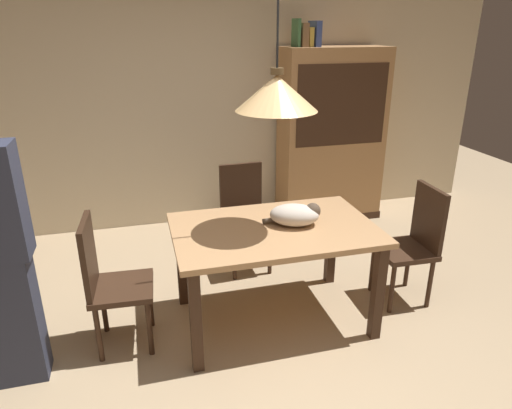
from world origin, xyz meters
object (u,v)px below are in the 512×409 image
Objects in this scene: cat_sleeping at (296,215)px; book_brown_thick at (302,35)px; chair_far_back at (244,212)px; book_yellow_short at (308,37)px; chair_left_side at (108,279)px; hutch_bookcase at (331,140)px; book_green_slim at (296,33)px; chair_right_side at (414,240)px; dining_table at (274,240)px; book_blue_wide at (315,34)px; pendant_lamp at (277,93)px.

book_brown_thick is (0.65, 1.74, 1.13)m from cat_sleeping.
book_yellow_short is (0.88, 0.86, 1.43)m from chair_far_back.
chair_left_side is 0.50× the size of hutch_bookcase.
book_yellow_short reaches higher than chair_left_side.
book_brown_thick is at bearing 0.00° from book_green_slim.
hutch_bookcase is (0.05, 1.74, 0.38)m from chair_right_side.
cat_sleeping is (-0.97, 0.00, 0.32)m from chair_right_side.
book_brown_thick is (0.80, 1.74, 1.31)m from dining_table.
book_blue_wide is at bearing 61.70° from dining_table.
cat_sleeping is at bearing -112.41° from book_yellow_short.
book_blue_wide is (-0.24, 0.00, 1.08)m from hutch_bookcase.
book_blue_wide reaches higher than book_brown_thick.
chair_right_side is 4.65× the size of book_yellow_short.
cat_sleeping is (0.16, -0.88, 0.32)m from chair_far_back.
chair_far_back is at bearing 90.23° from pendant_lamp.
pendant_lamp is 2.24m from hutch_bookcase.
chair_right_side is 1.02m from cat_sleeping.
chair_right_side reaches higher than cat_sleeping.
chair_far_back is 1.86m from book_green_slim.
chair_far_back is at bearing -143.93° from hutch_bookcase.
hutch_bookcase is 7.71× the size of book_brown_thick.
chair_far_back is 2.29× the size of cat_sleeping.
book_brown_thick is (0.80, 1.74, 0.30)m from pendant_lamp.
cat_sleeping is 2.22m from book_blue_wide.
book_brown_thick is 0.13m from book_blue_wide.
chair_right_side is at bearing -0.13° from pendant_lamp.
book_green_slim is at bearing 180.00° from book_yellow_short.
book_blue_wide is at bearing 61.70° from pendant_lamp.
pendant_lamp is at bearing 0.00° from dining_table.
chair_right_side is 0.50× the size of hutch_bookcase.
dining_table is at bearing 179.87° from chair_right_side.
chair_left_side is at bearing 179.77° from dining_table.
book_brown_thick reaches higher than book_yellow_short.
book_brown_thick is at bearing 180.00° from book_yellow_short.
book_green_slim is at bearing 71.34° from cat_sleeping.
book_green_slim is at bearing 180.00° from book_blue_wide.
chair_left_side reaches higher than cat_sleeping.
book_blue_wide is (0.94, 1.74, 1.32)m from dining_table.
book_blue_wide is at bearing 0.00° from book_brown_thick.
book_green_slim is at bearing 66.91° from dining_table.
chair_far_back is 3.88× the size of book_brown_thick.
chair_far_back is 1.51m from hutch_bookcase.
chair_right_side is at bearing -83.74° from book_blue_wide.
book_yellow_short reaches higher than dining_table.
pendant_lamp reaches higher than dining_table.
chair_left_side is at bearing -138.05° from book_brown_thick.
dining_table is 0.24m from cat_sleeping.
chair_far_back reaches higher than cat_sleeping.
pendant_lamp is at bearing 179.87° from chair_right_side.
cat_sleeping is (0.15, 0.00, 0.18)m from dining_table.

